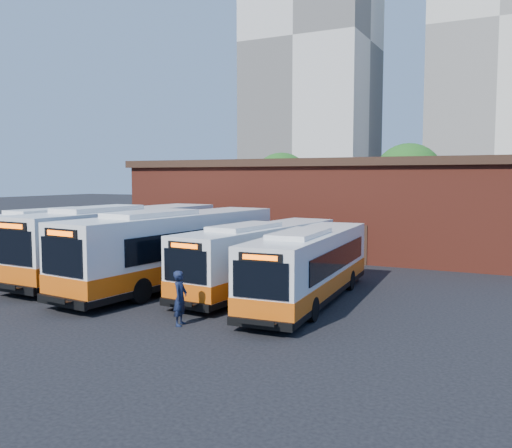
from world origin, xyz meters
The scene contains 12 objects.
ground centered at (0.00, 0.00, 0.00)m, with size 220.00×220.00×0.00m, color black.
bus_farwest centered at (-10.61, 4.88, 1.61)m, with size 3.98×13.18×3.54m.
bus_west centered at (-7.19, 4.88, 1.71)m, with size 3.42×13.90×3.76m.
bus_midwest centered at (-3.06, 3.90, 1.68)m, with size 4.14×13.73×3.69m.
bus_mideast centered at (1.04, 4.91, 1.43)m, with size 3.33×11.73×3.16m.
bus_east centered at (3.91, 3.73, 1.41)m, with size 3.10×11.52×3.10m.
transit_worker centered at (1.17, -1.82, 0.98)m, with size 0.71×0.47×1.95m, color #111933.
depot_building centered at (0.00, 20.00, 3.26)m, with size 28.60×12.60×6.40m.
tree_west centered at (-10.00, 32.00, 4.64)m, with size 6.00×6.00×7.65m.
tree_mid centered at (2.00, 34.00, 5.08)m, with size 6.56×6.56×8.36m.
tower_left centered at (-22.00, 72.00, 27.84)m, with size 20.00×18.00×56.20m.
tower_center centered at (7.00, 86.00, 30.34)m, with size 22.00×20.00×61.20m.
Camera 1 is at (12.02, -17.42, 5.25)m, focal length 38.00 mm.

